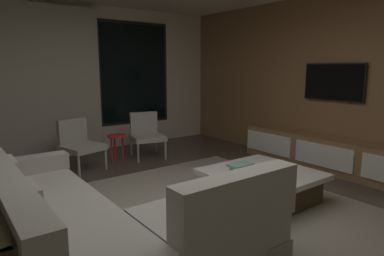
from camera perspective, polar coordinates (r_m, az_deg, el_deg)
floor at (r=3.59m, az=-0.74°, el=-15.75°), size 9.20×9.20×0.00m
back_wall_with_window at (r=6.50m, az=-20.57°, el=7.55°), size 6.60×0.30×2.70m
media_wall at (r=5.61m, az=25.57°, el=6.96°), size 0.12×7.80×2.70m
area_rug at (r=3.72m, az=4.72°, el=-14.74°), size 3.20×3.80×0.01m
sectional_couch at (r=3.01m, az=-16.18°, el=-15.37°), size 1.98×2.50×0.82m
coffee_table at (r=4.15m, az=11.63°, el=-9.47°), size 1.16×1.16×0.36m
book_stack_on_coffee_table at (r=4.05m, az=8.46°, el=-6.59°), size 0.31×0.20×0.09m
accent_chair_near_window at (r=6.03m, az=-7.72°, el=-0.75°), size 0.66×0.67×0.78m
accent_chair_by_curtain at (r=5.51m, az=-18.59°, el=-2.24°), size 0.67×0.68×0.78m
side_stool at (r=5.78m, az=-12.60°, el=-1.98°), size 0.32×0.32×0.46m
media_console at (r=5.54m, az=22.83°, el=-4.39°), size 0.46×3.10×0.52m
mounted_tv at (r=5.64m, az=22.80°, el=7.17°), size 0.05×0.98×0.57m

